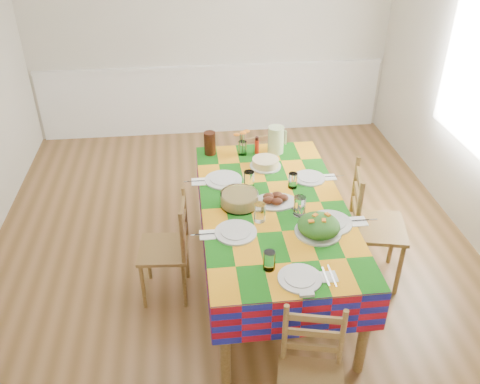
# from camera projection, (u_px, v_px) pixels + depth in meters

# --- Properties ---
(room) EXTENTS (4.58, 5.08, 2.78)m
(room) POSITION_uv_depth(u_px,v_px,m) (231.00, 111.00, 4.08)
(room) COLOR brown
(room) RESTS_ON ground
(wainscot) EXTENTS (4.41, 0.06, 0.92)m
(wainscot) POSITION_uv_depth(u_px,v_px,m) (213.00, 97.00, 6.63)
(wainscot) COLOR white
(wainscot) RESTS_ON room
(window_right) EXTENTS (0.00, 1.40, 1.40)m
(window_right) POSITION_uv_depth(u_px,v_px,m) (479.00, 71.00, 4.47)
(window_right) COLOR white
(window_right) RESTS_ON room
(dining_table) EXTENTS (1.12, 2.08, 0.81)m
(dining_table) POSITION_uv_depth(u_px,v_px,m) (273.00, 214.00, 3.97)
(dining_table) COLOR brown
(dining_table) RESTS_ON room
(setting_near_head) EXTENTS (0.46, 0.31, 0.14)m
(setting_near_head) POSITION_uv_depth(u_px,v_px,m) (290.00, 272.00, 3.22)
(setting_near_head) COLOR silver
(setting_near_head) RESTS_ON dining_table
(setting_left_near) EXTENTS (0.55, 0.33, 0.15)m
(setting_left_near) POSITION_uv_depth(u_px,v_px,m) (244.00, 225.00, 3.64)
(setting_left_near) COLOR silver
(setting_left_near) RESTS_ON dining_table
(setting_left_far) EXTENTS (0.57, 0.34, 0.15)m
(setting_left_far) POSITION_uv_depth(u_px,v_px,m) (232.00, 180.00, 4.17)
(setting_left_far) COLOR silver
(setting_left_far) RESTS_ON dining_table
(setting_right_near) EXTENTS (0.60, 0.35, 0.15)m
(setting_right_near) POSITION_uv_depth(u_px,v_px,m) (320.00, 216.00, 3.72)
(setting_right_near) COLOR silver
(setting_right_near) RESTS_ON dining_table
(setting_right_far) EXTENTS (0.50, 0.29, 0.13)m
(setting_right_far) POSITION_uv_depth(u_px,v_px,m) (304.00, 179.00, 4.19)
(setting_right_far) COLOR silver
(setting_right_far) RESTS_ON dining_table
(meat_platter) EXTENTS (0.34, 0.25, 0.07)m
(meat_platter) POSITION_uv_depth(u_px,v_px,m) (275.00, 200.00, 3.93)
(meat_platter) COLOR silver
(meat_platter) RESTS_ON dining_table
(salad_platter) EXTENTS (0.34, 0.34, 0.14)m
(salad_platter) POSITION_uv_depth(u_px,v_px,m) (319.00, 226.00, 3.59)
(salad_platter) COLOR silver
(salad_platter) RESTS_ON dining_table
(pasta_bowl) EXTENTS (0.29, 0.29, 0.11)m
(pasta_bowl) POSITION_uv_depth(u_px,v_px,m) (239.00, 199.00, 3.89)
(pasta_bowl) COLOR white
(pasta_bowl) RESTS_ON dining_table
(cake) EXTENTS (0.27, 0.27, 0.08)m
(cake) POSITION_uv_depth(u_px,v_px,m) (265.00, 163.00, 4.40)
(cake) COLOR silver
(cake) RESTS_ON dining_table
(serving_utensils) EXTENTS (0.14, 0.32, 0.01)m
(serving_utensils) POSITION_uv_depth(u_px,v_px,m) (298.00, 210.00, 3.85)
(serving_utensils) COLOR black
(serving_utensils) RESTS_ON dining_table
(flower_vase) EXTENTS (0.15, 0.13, 0.24)m
(flower_vase) POSITION_uv_depth(u_px,v_px,m) (242.00, 144.00, 4.56)
(flower_vase) COLOR white
(flower_vase) RESTS_ON dining_table
(hot_sauce) EXTENTS (0.04, 0.04, 0.16)m
(hot_sauce) POSITION_uv_depth(u_px,v_px,m) (257.00, 145.00, 4.59)
(hot_sauce) COLOR red
(hot_sauce) RESTS_ON dining_table
(green_pitcher) EXTENTS (0.14, 0.14, 0.25)m
(green_pitcher) POSITION_uv_depth(u_px,v_px,m) (276.00, 140.00, 4.59)
(green_pitcher) COLOR #B8D294
(green_pitcher) RESTS_ON dining_table
(tea_pitcher) EXTENTS (0.11, 0.11, 0.21)m
(tea_pitcher) POSITION_uv_depth(u_px,v_px,m) (210.00, 143.00, 4.57)
(tea_pitcher) COLOR black
(tea_pitcher) RESTS_ON dining_table
(name_card) EXTENTS (0.09, 0.03, 0.02)m
(name_card) POSITION_uv_depth(u_px,v_px,m) (307.00, 295.00, 3.07)
(name_card) COLOR silver
(name_card) RESTS_ON dining_table
(chair_near) EXTENTS (0.47, 0.45, 0.89)m
(chair_near) POSITION_uv_depth(u_px,v_px,m) (310.00, 378.00, 3.01)
(chair_near) COLOR brown
(chair_near) RESTS_ON room
(chair_far) EXTENTS (0.47, 0.46, 0.86)m
(chair_far) POSITION_uv_depth(u_px,v_px,m) (252.00, 165.00, 5.23)
(chair_far) COLOR brown
(chair_far) RESTS_ON room
(chair_left) EXTENTS (0.42, 0.43, 0.91)m
(chair_left) POSITION_uv_depth(u_px,v_px,m) (169.00, 249.00, 4.03)
(chair_left) COLOR brown
(chair_left) RESTS_ON room
(chair_right) EXTENTS (0.54, 0.56, 1.05)m
(chair_right) POSITION_uv_depth(u_px,v_px,m) (371.00, 227.00, 4.16)
(chair_right) COLOR brown
(chair_right) RESTS_ON room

